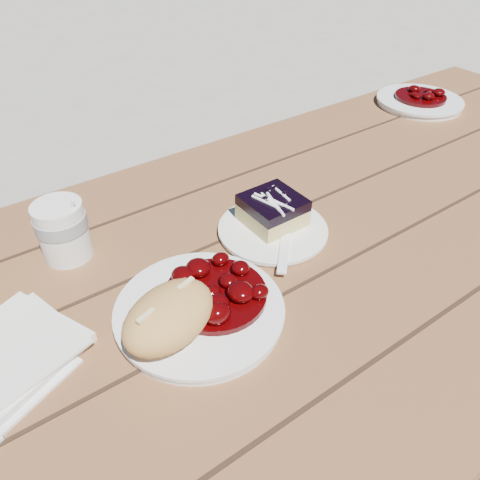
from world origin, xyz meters
TOP-DOWN VIEW (x-y plane):
  - ground at (0.00, 0.00)m, footprint 60.00×60.00m
  - picnic_table at (0.00, -0.00)m, footprint 2.00×1.55m
  - main_plate at (-0.23, -0.04)m, footprint 0.23×0.23m
  - goulash_stew at (-0.20, -0.04)m, footprint 0.15×0.15m
  - bread_roll at (-0.28, -0.06)m, footprint 0.16×0.13m
  - dessert_plate at (-0.02, 0.05)m, footprint 0.18×0.18m
  - blueberry_cake at (-0.01, 0.06)m, footprint 0.09×0.09m
  - fork_dessert at (-0.04, -0.01)m, footprint 0.13×0.13m
  - coffee_cup at (-0.33, 0.19)m, footprint 0.08×0.08m
  - napkin_stack at (-0.46, 0.04)m, footprint 0.20×0.20m
  - fork_table at (-0.45, -0.04)m, footprint 0.16×0.09m
  - second_plate at (0.65, 0.27)m, footprint 0.22×0.22m
  - second_stew at (0.65, 0.27)m, footprint 0.13×0.13m

SIDE VIEW (x-z plane):
  - ground at x=0.00m, z-range 0.00..0.00m
  - picnic_table at x=0.00m, z-range 0.21..0.96m
  - fork_table at x=-0.45m, z-range 0.75..0.75m
  - dessert_plate at x=-0.02m, z-range 0.75..0.76m
  - napkin_stack at x=-0.46m, z-range 0.75..0.76m
  - main_plate at x=-0.23m, z-range 0.75..0.77m
  - second_plate at x=0.65m, z-range 0.75..0.77m
  - fork_dessert at x=-0.04m, z-range 0.76..0.76m
  - blueberry_cake at x=-0.01m, z-range 0.76..0.81m
  - goulash_stew at x=-0.20m, z-range 0.77..0.81m
  - second_stew at x=0.65m, z-range 0.77..0.81m
  - coffee_cup at x=-0.33m, z-range 0.75..0.85m
  - bread_roll at x=-0.28m, z-range 0.77..0.84m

